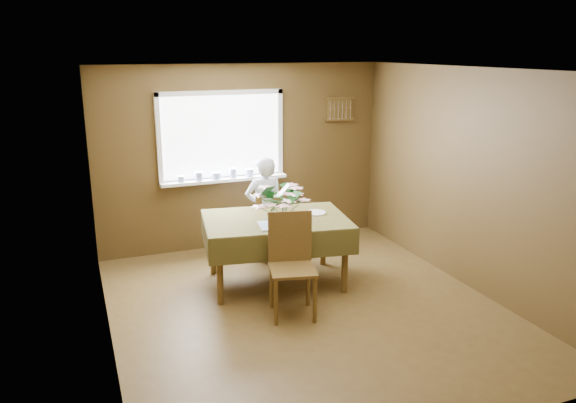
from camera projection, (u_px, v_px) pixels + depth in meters
name	position (u px, v px, depth m)	size (l,w,h in m)	color
floor	(307.00, 309.00, 6.01)	(4.50, 4.50, 0.00)	#4F3B1B
ceiling	(309.00, 69.00, 5.35)	(4.50, 4.50, 0.00)	white
wall_back	(243.00, 157.00, 7.70)	(4.00, 4.00, 0.00)	brown
wall_front	(444.00, 278.00, 3.66)	(4.00, 4.00, 0.00)	brown
wall_left	(101.00, 217.00, 4.98)	(4.50, 4.50, 0.00)	brown
wall_right	(469.00, 180.00, 6.38)	(4.50, 4.50, 0.00)	brown
window_assembly	(223.00, 152.00, 7.52)	(1.72, 0.20, 1.22)	white
spoon_rack	(340.00, 109.00, 8.02)	(0.44, 0.05, 0.33)	brown
dining_table	(276.00, 226.00, 6.49)	(1.80, 1.37, 0.81)	brown
chair_far	(267.00, 222.00, 7.34)	(0.41, 0.41, 0.92)	brown
chair_near	(291.00, 260.00, 5.80)	(0.55, 0.55, 1.07)	brown
seated_woman	(264.00, 209.00, 7.21)	(0.50, 0.33, 1.38)	white
flower_bouquet	(281.00, 201.00, 6.13)	(0.50, 0.50, 0.43)	white
side_plate	(315.00, 213.00, 6.66)	(0.25, 0.25, 0.01)	white
table_knife	(291.00, 222.00, 6.31)	(0.02, 0.21, 0.00)	silver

